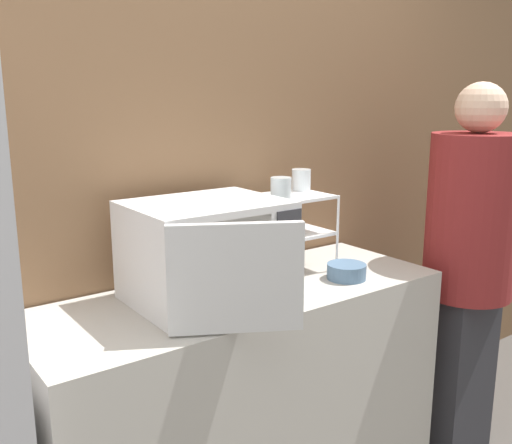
% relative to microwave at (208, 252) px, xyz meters
% --- Properties ---
extents(wall_back, '(8.00, 0.06, 2.60)m').
position_rel_microwave_xyz_m(wall_back, '(0.14, 0.32, 0.24)').
color(wall_back, brown).
rests_on(wall_back, ground_plane).
extents(counter, '(1.52, 0.56, 0.89)m').
position_rel_microwave_xyz_m(counter, '(0.14, 0.00, -0.61)').
color(counter, '#B7B2A8').
rests_on(counter, ground_plane).
extents(microwave, '(0.51, 0.60, 0.33)m').
position_rel_microwave_xyz_m(microwave, '(0.00, 0.00, 0.00)').
color(microwave, silver).
rests_on(microwave, counter).
extents(dish_rack, '(0.30, 0.24, 0.30)m').
position_rel_microwave_xyz_m(dish_rack, '(0.44, 0.10, 0.05)').
color(dish_rack, white).
rests_on(dish_rack, counter).
extents(glass_front_left, '(0.08, 0.08, 0.09)m').
position_rel_microwave_xyz_m(glass_front_left, '(0.33, 0.03, 0.17)').
color(glass_front_left, silver).
rests_on(glass_front_left, dish_rack).
extents(glass_back_right, '(0.08, 0.08, 0.09)m').
position_rel_microwave_xyz_m(glass_back_right, '(0.54, 0.16, 0.17)').
color(glass_back_right, silver).
rests_on(glass_back_right, dish_rack).
extents(bowl, '(0.15, 0.15, 0.06)m').
position_rel_microwave_xyz_m(bowl, '(0.54, -0.11, -0.14)').
color(bowl, slate).
rests_on(bowl, counter).
extents(person, '(0.37, 0.37, 1.62)m').
position_rel_microwave_xyz_m(person, '(1.14, -0.23, -0.16)').
color(person, '#2D2D33').
rests_on(person, ground_plane).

